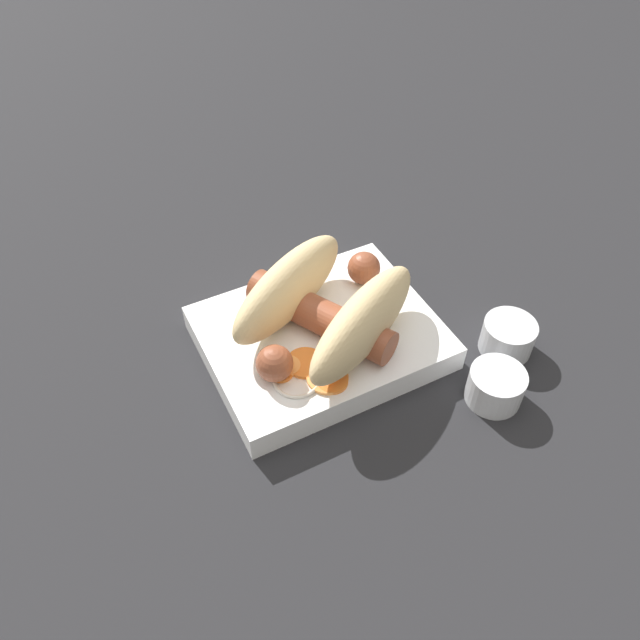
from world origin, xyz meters
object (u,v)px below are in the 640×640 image
bread_roll (325,304)px  condiment_cup_far (507,338)px  sausage (322,312)px  condiment_cup_near (495,388)px  food_tray (320,338)px

bread_roll → condiment_cup_far: bearing=152.4°
sausage → condiment_cup_near: 0.16m
food_tray → condiment_cup_near: size_ratio=4.28×
food_tray → bread_roll: size_ratio=1.09×
condiment_cup_near → condiment_cup_far: bearing=-138.5°
food_tray → condiment_cup_far: size_ratio=4.28×
condiment_cup_near → food_tray: bearing=-48.5°
bread_roll → food_tray: bearing=-28.8°
sausage → condiment_cup_near: sausage is taller
food_tray → condiment_cup_far: bearing=152.3°
food_tray → bread_roll: bread_roll is taller
condiment_cup_far → condiment_cup_near: bearing=41.5°
sausage → condiment_cup_far: 0.17m
bread_roll → condiment_cup_far: size_ratio=3.91×
sausage → condiment_cup_far: bearing=150.8°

